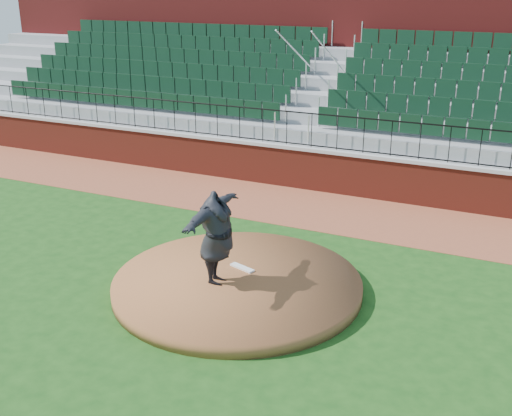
{
  "coord_description": "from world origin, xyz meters",
  "views": [
    {
      "loc": [
        5.46,
        -10.05,
        5.95
      ],
      "look_at": [
        0.0,
        1.5,
        1.3
      ],
      "focal_mm": 43.97,
      "sensor_mm": 36.0,
      "label": 1
    }
  ],
  "objects": [
    {
      "name": "wall_railing",
      "position": [
        0.0,
        7.0,
        1.8
      ],
      "size": [
        34.0,
        0.05,
        1.0
      ],
      "primitive_type": null,
      "color": "black",
      "rests_on": "wall_cap"
    },
    {
      "name": "pitching_rubber",
      "position": [
        0.1,
        0.62,
        0.27
      ],
      "size": [
        0.6,
        0.32,
        0.04
      ],
      "primitive_type": "cube",
      "rotation": [
        0.0,
        0.0,
        -0.31
      ],
      "color": "white",
      "rests_on": "pitchers_mound"
    },
    {
      "name": "wall_cap",
      "position": [
        0.0,
        7.0,
        1.25
      ],
      "size": [
        34.0,
        0.45,
        0.1
      ],
      "primitive_type": "cube",
      "color": "#B7B7B7",
      "rests_on": "field_wall"
    },
    {
      "name": "seating_stands",
      "position": [
        0.0,
        9.72,
        2.3
      ],
      "size": [
        34.0,
        5.1,
        4.6
      ],
      "primitive_type": null,
      "color": "gray",
      "rests_on": "ground"
    },
    {
      "name": "pitcher",
      "position": [
        -0.07,
        -0.16,
        1.22
      ],
      "size": [
        0.86,
        2.43,
        1.93
      ],
      "primitive_type": "imported",
      "rotation": [
        0.0,
        0.0,
        1.66
      ],
      "color": "black",
      "rests_on": "pitchers_mound"
    },
    {
      "name": "ground",
      "position": [
        0.0,
        0.0,
        0.0
      ],
      "size": [
        90.0,
        90.0,
        0.0
      ],
      "primitive_type": "plane",
      "color": "#184413",
      "rests_on": "ground"
    },
    {
      "name": "warning_track",
      "position": [
        0.0,
        5.4,
        0.01
      ],
      "size": [
        34.0,
        3.2,
        0.01
      ],
      "primitive_type": "cube",
      "color": "brown",
      "rests_on": "ground"
    },
    {
      "name": "concourse_wall",
      "position": [
        0.0,
        12.52,
        2.75
      ],
      "size": [
        34.0,
        0.5,
        5.5
      ],
      "primitive_type": "cube",
      "color": "maroon",
      "rests_on": "ground"
    },
    {
      "name": "pitchers_mound",
      "position": [
        0.22,
        0.14,
        0.12
      ],
      "size": [
        5.05,
        5.05,
        0.25
      ],
      "primitive_type": "cylinder",
      "color": "brown",
      "rests_on": "ground"
    },
    {
      "name": "field_wall",
      "position": [
        0.0,
        7.0,
        0.6
      ],
      "size": [
        34.0,
        0.35,
        1.2
      ],
      "primitive_type": "cube",
      "color": "maroon",
      "rests_on": "ground"
    }
  ]
}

